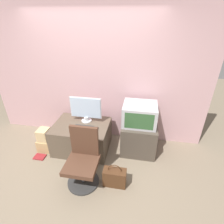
{
  "coord_description": "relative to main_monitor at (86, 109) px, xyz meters",
  "views": [
    {
      "loc": [
        0.93,
        -1.84,
        2.35
      ],
      "look_at": [
        0.43,
        0.92,
        0.8
      ],
      "focal_mm": 28.0,
      "sensor_mm": 36.0,
      "label": 1
    }
  ],
  "objects": [
    {
      "name": "cardboard_box_upper",
      "position": [
        -0.76,
        -0.34,
        -0.44
      ],
      "size": [
        0.2,
        0.22,
        0.24
      ],
      "color": "#D1B27F",
      "rests_on": "cardboard_box_lower"
    },
    {
      "name": "cardboard_box_lower",
      "position": [
        -0.76,
        -0.34,
        -0.68
      ],
      "size": [
        0.27,
        0.26,
        0.24
      ],
      "color": "tan",
      "rests_on": "ground_plane"
    },
    {
      "name": "main_monitor",
      "position": [
        0.0,
        0.0,
        0.0
      ],
      "size": [
        0.6,
        0.2,
        0.5
      ],
      "color": "silver",
      "rests_on": "desk"
    },
    {
      "name": "office_chair",
      "position": [
        0.21,
        -0.9,
        -0.41
      ],
      "size": [
        0.5,
        0.5,
        0.93
      ],
      "color": "#333333",
      "rests_on": "ground_plane"
    },
    {
      "name": "book",
      "position": [
        -0.78,
        -0.58,
        -0.79
      ],
      "size": [
        0.2,
        0.15,
        0.02
      ],
      "color": "maroon",
      "rests_on": "ground_plane"
    },
    {
      "name": "mouse",
      "position": [
        0.27,
        -0.22,
        -0.24
      ],
      "size": [
        0.06,
        0.04,
        0.04
      ],
      "color": "black",
      "rests_on": "desk"
    },
    {
      "name": "keyboard",
      "position": [
        0.02,
        -0.23,
        -0.25
      ],
      "size": [
        0.36,
        0.12,
        0.01
      ],
      "color": "#2D2D2D",
      "rests_on": "desk"
    },
    {
      "name": "ground_plane",
      "position": [
        0.07,
        -0.93,
        -0.8
      ],
      "size": [
        12.0,
        12.0,
        0.0
      ],
      "primitive_type": "plane",
      "color": "#7F705B"
    },
    {
      "name": "desk",
      "position": [
        -0.06,
        -0.16,
        -0.53
      ],
      "size": [
        1.04,
        0.78,
        0.55
      ],
      "color": "brown",
      "rests_on": "ground_plane"
    },
    {
      "name": "wall_back",
      "position": [
        0.07,
        0.4,
        0.5
      ],
      "size": [
        4.4,
        0.05,
        2.6
      ],
      "color": "#CC9EA3",
      "rests_on": "ground_plane"
    },
    {
      "name": "crt_tv",
      "position": [
        1.01,
        0.01,
        -0.01
      ],
      "size": [
        0.6,
        0.52,
        0.38
      ],
      "color": "#B7B7BC",
      "rests_on": "side_stand"
    },
    {
      "name": "side_stand",
      "position": [
        1.03,
        -0.01,
        -0.5
      ],
      "size": [
        0.64,
        0.63,
        0.6
      ],
      "color": "#4C4238",
      "rests_on": "ground_plane"
    },
    {
      "name": "handbag",
      "position": [
        0.71,
        -0.92,
        -0.65
      ],
      "size": [
        0.36,
        0.17,
        0.42
      ],
      "color": "#4C2D19",
      "rests_on": "ground_plane"
    }
  ]
}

